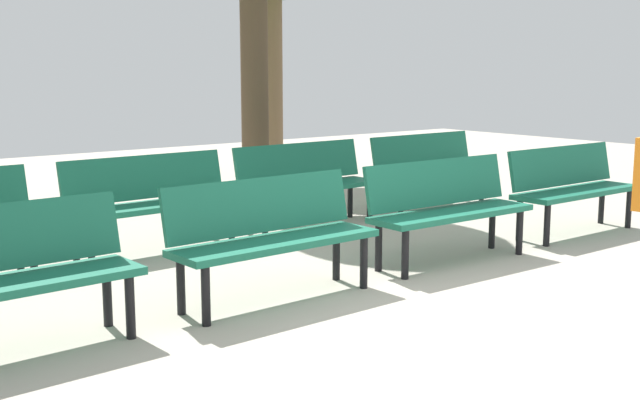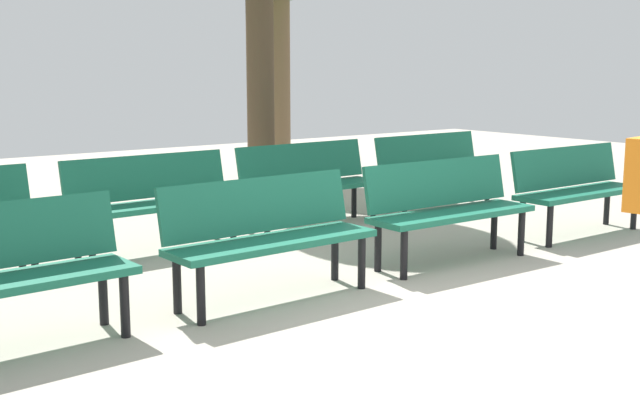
{
  "view_description": "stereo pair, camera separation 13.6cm",
  "coord_description": "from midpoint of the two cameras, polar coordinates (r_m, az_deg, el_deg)",
  "views": [
    {
      "loc": [
        -4.13,
        -3.1,
        1.67
      ],
      "look_at": [
        0.0,
        2.17,
        0.55
      ],
      "focal_mm": 44.72,
      "sensor_mm": 36.0,
      "label": 1
    },
    {
      "loc": [
        -4.02,
        -3.18,
        1.67
      ],
      "look_at": [
        0.0,
        2.17,
        0.55
      ],
      "focal_mm": 44.72,
      "sensor_mm": 36.0,
      "label": 2
    }
  ],
  "objects": [
    {
      "name": "bench_r1_c1",
      "position": [
        7.4,
        -12.47,
        0.21
      ],
      "size": [
        1.61,
        0.52,
        0.87
      ],
      "rotation": [
        0.0,
        0.0,
        0.03
      ],
      "color": "#19664C",
      "rests_on": "ground_plane"
    },
    {
      "name": "bench_r0_c2",
      "position": [
        6.94,
        8.48,
        -0.27
      ],
      "size": [
        1.61,
        0.51,
        0.87
      ],
      "rotation": [
        0.0,
        0.0,
        -0.02
      ],
      "color": "#19664C",
      "rests_on": "ground_plane"
    },
    {
      "name": "bench_r0_c3",
      "position": [
        8.41,
        17.09,
        1.11
      ],
      "size": [
        1.6,
        0.48,
        0.87
      ],
      "rotation": [
        0.0,
        0.0,
        0.0
      ],
      "color": "#19664C",
      "rests_on": "ground_plane"
    },
    {
      "name": "bench_r0_c1",
      "position": [
        5.76,
        -4.23,
        -2.2
      ],
      "size": [
        1.61,
        0.53,
        0.87
      ],
      "rotation": [
        0.0,
        0.0,
        0.03
      ],
      "color": "#19664C",
      "rests_on": "ground_plane"
    },
    {
      "name": "ground_plane",
      "position": [
        5.41,
        13.76,
        -8.77
      ],
      "size": [
        24.0,
        24.0,
        0.0
      ],
      "primitive_type": "plane",
      "color": "#B2A899"
    },
    {
      "name": "bench_r1_c2",
      "position": [
        8.39,
        -1.49,
        1.51
      ],
      "size": [
        1.61,
        0.52,
        0.87
      ],
      "rotation": [
        0.0,
        0.0,
        0.02
      ],
      "color": "#19664C",
      "rests_on": "ground_plane"
    },
    {
      "name": "bench_r1_c3",
      "position": [
        9.61,
        7.41,
        2.45
      ],
      "size": [
        1.61,
        0.51,
        0.87
      ],
      "rotation": [
        0.0,
        0.0,
        0.02
      ],
      "color": "#19664C",
      "rests_on": "ground_plane"
    }
  ]
}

